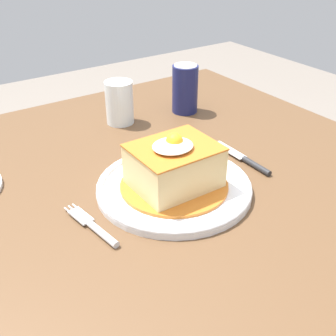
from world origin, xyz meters
The scene contains 7 objects.
dining_table centered at (0.00, 0.00, 0.66)m, with size 1.19×0.95×0.77m.
main_plate centered at (0.08, -0.07, 0.78)m, with size 0.29×0.29×0.02m.
sandwich_meal centered at (0.08, -0.07, 0.82)m, with size 0.20×0.20×0.11m.
fork centered at (-0.10, -0.10, 0.78)m, with size 0.04×0.14×0.01m.
knife centered at (0.26, -0.08, 0.78)m, with size 0.02×0.17×0.01m.
soda_can centered at (0.32, 0.22, 0.83)m, with size 0.07×0.07×0.12m.
drinking_glass centered at (0.15, 0.25, 0.82)m, with size 0.07×0.07×0.10m.
Camera 1 is at (-0.31, -0.62, 1.22)m, focal length 46.03 mm.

